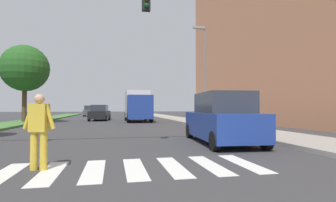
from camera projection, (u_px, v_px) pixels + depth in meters
name	position (u px, v px, depth m)	size (l,w,h in m)	color
ground_plane	(109.00, 121.00, 26.43)	(140.00, 140.00, 0.00)	#38383A
crosswalk	(94.00, 170.00, 5.75)	(7.65, 2.20, 0.01)	silver
median_strip	(21.00, 123.00, 22.93)	(2.86, 64.00, 0.15)	#477A38
tree_far	(25.00, 68.00, 23.03)	(4.07, 4.07, 6.76)	#4C3823
tree_distant	(24.00, 71.00, 25.09)	(3.40, 3.40, 6.49)	#4C3823
apartment_block_right	(328.00, 7.00, 22.74)	(12.61, 35.75, 20.36)	tan
sidewalk_right	(189.00, 121.00, 26.10)	(3.00, 64.00, 0.15)	#9E9991
street_lamp_right	(204.00, 66.00, 20.07)	(1.02, 0.24, 7.50)	slate
pedestrian_performer	(39.00, 128.00, 5.81)	(0.74, 0.33, 1.69)	gold
suv_crossing	(222.00, 119.00, 10.19)	(2.27, 4.72, 1.97)	navy
sedan_midblock	(100.00, 113.00, 28.45)	(2.27, 4.61, 1.69)	black
sedan_distant	(90.00, 111.00, 42.67)	(1.94, 4.31, 1.74)	#474C51
truck_box_delivery	(138.00, 105.00, 26.43)	(2.40, 6.20, 3.10)	navy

